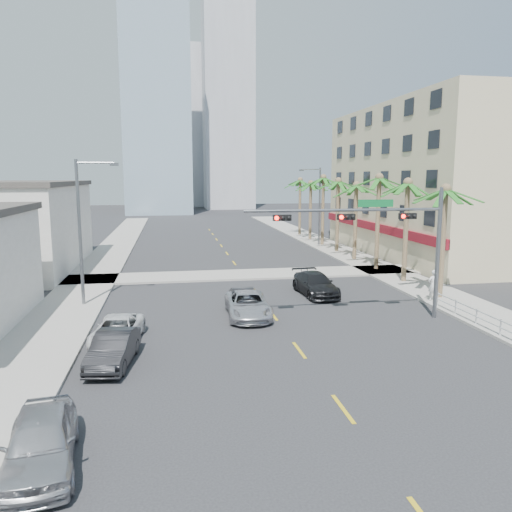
% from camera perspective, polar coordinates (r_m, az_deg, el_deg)
% --- Properties ---
extents(ground, '(260.00, 260.00, 0.00)m').
position_cam_1_polar(ground, '(20.06, 7.94, -14.44)').
color(ground, '#262628').
rests_on(ground, ground).
extents(sidewalk_right, '(4.00, 120.00, 0.15)m').
position_cam_1_polar(sidewalk_right, '(42.22, 15.31, -2.05)').
color(sidewalk_right, gray).
rests_on(sidewalk_right, ground).
extents(sidewalk_left, '(4.00, 120.00, 0.15)m').
position_cam_1_polar(sidewalk_left, '(38.83, -18.83, -3.17)').
color(sidewalk_left, gray).
rests_on(sidewalk_left, ground).
extents(sidewalk_cross, '(80.00, 4.00, 0.15)m').
position_cam_1_polar(sidewalk_cross, '(40.68, -1.44, -2.14)').
color(sidewalk_cross, gray).
rests_on(sidewalk_cross, ground).
extents(building_right, '(15.25, 28.00, 15.00)m').
position_cam_1_polar(building_right, '(54.99, 20.76, 7.98)').
color(building_right, beige).
rests_on(building_right, ground).
extents(building_left_far, '(11.00, 18.00, 7.20)m').
position_cam_1_polar(building_left_far, '(47.74, -26.47, 2.85)').
color(building_left_far, beige).
rests_on(building_left_far, ground).
extents(tower_far_left, '(14.00, 14.00, 48.00)m').
position_cam_1_polar(tower_far_left, '(113.66, -11.25, 16.99)').
color(tower_far_left, '#99B2C6').
rests_on(tower_far_left, ground).
extents(tower_far_right, '(12.00, 12.00, 60.00)m').
position_cam_1_polar(tower_far_right, '(130.22, -3.25, 18.77)').
color(tower_far_right, '#ADADB2').
rests_on(tower_far_right, ground).
extents(tower_far_center, '(16.00, 16.00, 42.00)m').
position_cam_1_polar(tower_far_center, '(143.12, -8.85, 14.16)').
color(tower_far_center, '#ADADB2').
rests_on(tower_far_center, ground).
extents(traffic_signal_mast, '(11.12, 0.54, 7.20)m').
position_cam_1_polar(traffic_signal_mast, '(28.08, 14.55, 2.83)').
color(traffic_signal_mast, slate).
rests_on(traffic_signal_mast, ground).
extents(palm_tree_0, '(4.80, 4.80, 7.80)m').
position_cam_1_polar(palm_tree_0, '(34.22, 20.86, 6.98)').
color(palm_tree_0, brown).
rests_on(palm_tree_0, ground).
extents(palm_tree_1, '(4.80, 4.80, 8.16)m').
position_cam_1_polar(palm_tree_1, '(38.78, 16.98, 7.87)').
color(palm_tree_1, brown).
rests_on(palm_tree_1, ground).
extents(palm_tree_2, '(4.80, 4.80, 8.52)m').
position_cam_1_polar(palm_tree_2, '(43.49, 13.91, 8.54)').
color(palm_tree_2, brown).
rests_on(palm_tree_2, ground).
extents(palm_tree_3, '(4.80, 4.80, 7.80)m').
position_cam_1_polar(palm_tree_3, '(48.32, 11.41, 7.82)').
color(palm_tree_3, brown).
rests_on(palm_tree_3, ground).
extents(palm_tree_4, '(4.80, 4.80, 8.16)m').
position_cam_1_polar(palm_tree_4, '(53.20, 9.39, 8.35)').
color(palm_tree_4, brown).
rests_on(palm_tree_4, ground).
extents(palm_tree_5, '(4.80, 4.80, 8.52)m').
position_cam_1_polar(palm_tree_5, '(58.14, 7.71, 8.78)').
color(palm_tree_5, brown).
rests_on(palm_tree_5, ground).
extents(palm_tree_6, '(4.80, 4.80, 7.80)m').
position_cam_1_polar(palm_tree_6, '(63.13, 6.28, 8.19)').
color(palm_tree_6, brown).
rests_on(palm_tree_6, ground).
extents(palm_tree_7, '(4.80, 4.80, 8.16)m').
position_cam_1_polar(palm_tree_7, '(68.14, 5.07, 8.56)').
color(palm_tree_7, brown).
rests_on(palm_tree_7, ground).
extents(streetlight_left, '(2.55, 0.25, 9.00)m').
position_cam_1_polar(streetlight_left, '(32.07, -19.17, 3.34)').
color(streetlight_left, slate).
rests_on(streetlight_left, ground).
extents(streetlight_right, '(2.55, 0.25, 9.00)m').
position_cam_1_polar(streetlight_right, '(58.03, 7.09, 6.10)').
color(streetlight_right, slate).
rests_on(streetlight_right, ground).
extents(guardrail, '(0.08, 8.08, 1.00)m').
position_cam_1_polar(guardrail, '(29.36, 23.90, -6.13)').
color(guardrail, silver).
rests_on(guardrail, ground).
extents(car_parked_near, '(2.45, 4.80, 1.56)m').
position_cam_1_polar(car_parked_near, '(15.75, -23.38, -18.87)').
color(car_parked_near, '#ADACB1').
rests_on(car_parked_near, ground).
extents(car_parked_mid, '(2.08, 4.50, 1.43)m').
position_cam_1_polar(car_parked_mid, '(22.43, -16.00, -10.17)').
color(car_parked_mid, black).
rests_on(car_parked_mid, ground).
extents(car_parked_far, '(2.60, 4.71, 1.25)m').
position_cam_1_polar(car_parked_far, '(25.28, -15.55, -8.17)').
color(car_parked_far, silver).
rests_on(car_parked_far, ground).
extents(car_lane_left, '(1.39, 3.85, 1.26)m').
position_cam_1_polar(car_lane_left, '(30.08, -1.36, -5.06)').
color(car_lane_left, black).
rests_on(car_lane_left, ground).
extents(car_lane_center, '(2.53, 5.19, 1.42)m').
position_cam_1_polar(car_lane_center, '(28.66, -0.93, -5.62)').
color(car_lane_center, silver).
rests_on(car_lane_center, ground).
extents(car_lane_right, '(2.42, 5.28, 1.50)m').
position_cam_1_polar(car_lane_right, '(34.20, 6.80, -3.20)').
color(car_lane_right, black).
rests_on(car_lane_right, ground).
extents(pedestrian, '(0.75, 0.50, 2.01)m').
position_cam_1_polar(pedestrian, '(33.65, 19.61, -3.16)').
color(pedestrian, white).
rests_on(pedestrian, sidewalk_right).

